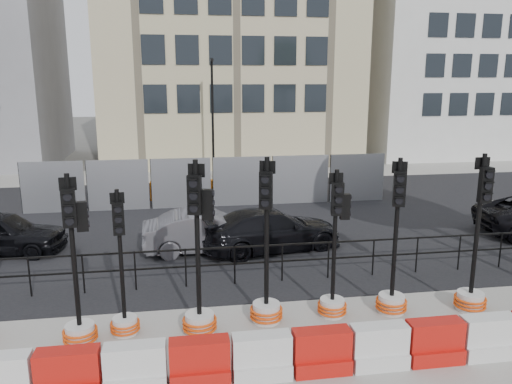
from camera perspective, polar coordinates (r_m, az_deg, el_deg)
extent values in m
plane|color=#51514C|center=(11.57, -1.73, -12.86)|extent=(120.00, 120.00, 0.00)
cube|color=gray|center=(8.98, 0.87, -21.03)|extent=(40.00, 6.00, 0.02)
cube|color=black|center=(18.10, -4.55, -3.24)|extent=(40.00, 14.00, 0.03)
cube|color=gray|center=(26.85, -6.07, 2.02)|extent=(40.00, 4.00, 0.02)
cube|color=tan|center=(32.76, -3.34, 19.80)|extent=(15.00, 10.00, 18.00)
cube|color=silver|center=(37.28, 21.37, 16.59)|extent=(12.00, 9.00, 16.00)
cylinder|color=black|center=(12.88, -24.45, -8.88)|extent=(0.04, 0.04, 1.00)
cylinder|color=black|center=(12.61, -19.13, -8.89)|extent=(0.04, 0.04, 1.00)
cylinder|color=black|center=(12.45, -13.63, -8.81)|extent=(0.04, 0.04, 1.00)
cylinder|color=black|center=(12.40, -8.04, -8.65)|extent=(0.04, 0.04, 1.00)
cylinder|color=black|center=(12.46, -2.45, -8.41)|extent=(0.04, 0.04, 1.00)
cylinder|color=black|center=(12.64, 3.01, -8.10)|extent=(0.04, 0.04, 1.00)
cylinder|color=black|center=(12.93, 8.27, -7.73)|extent=(0.04, 0.04, 1.00)
cylinder|color=black|center=(13.33, 13.24, -7.32)|extent=(0.04, 0.04, 1.00)
cylinder|color=black|center=(13.81, 17.90, -6.89)|extent=(0.04, 0.04, 1.00)
cylinder|color=black|center=(14.38, 22.20, -6.45)|extent=(0.04, 0.04, 1.00)
cylinder|color=black|center=(15.02, 26.15, -6.01)|extent=(0.04, 0.04, 1.00)
cube|color=black|center=(12.30, -2.48, -6.33)|extent=(18.00, 0.04, 0.04)
cube|color=black|center=(12.45, -2.46, -8.20)|extent=(18.00, 0.04, 0.04)
cube|color=gray|center=(20.31, -22.19, 0.47)|extent=(2.30, 0.05, 2.00)
cylinder|color=black|center=(20.61, -25.30, 0.35)|extent=(0.05, 0.05, 2.00)
cube|color=gray|center=(19.89, -15.45, 0.72)|extent=(2.30, 0.05, 2.00)
cylinder|color=black|center=(20.06, -18.72, 0.60)|extent=(0.05, 0.05, 2.00)
cube|color=gray|center=(19.76, -8.53, 0.97)|extent=(2.30, 0.05, 2.00)
cylinder|color=black|center=(19.79, -11.86, 0.85)|extent=(0.05, 0.05, 2.00)
cube|color=gray|center=(19.91, -1.61, 1.20)|extent=(2.30, 0.05, 2.00)
cylinder|color=black|center=(19.80, -4.91, 1.09)|extent=(0.05, 0.05, 2.00)
cube|color=gray|center=(20.35, 5.11, 1.41)|extent=(2.30, 0.05, 2.00)
cylinder|color=black|center=(20.11, 1.93, 1.31)|extent=(0.05, 0.05, 2.00)
cube|color=gray|center=(21.06, 11.46, 1.59)|extent=(2.30, 0.05, 2.00)
cylinder|color=black|center=(20.69, 8.47, 1.51)|extent=(0.05, 0.05, 2.00)
cube|color=orange|center=(21.52, -15.99, -0.05)|extent=(1.00, 0.40, 0.80)
cube|color=orange|center=(21.36, -10.67, 0.13)|extent=(1.00, 0.40, 0.80)
cube|color=orange|center=(21.39, -5.31, 0.32)|extent=(1.00, 0.40, 0.80)
cube|color=orange|center=(21.60, -0.01, 0.50)|extent=(1.00, 0.40, 0.80)
cube|color=orange|center=(21.99, 5.15, 0.67)|extent=(1.00, 0.40, 0.80)
cube|color=orange|center=(22.56, 10.08, 0.83)|extent=(1.00, 0.40, 0.80)
cylinder|color=black|center=(25.49, -4.97, 8.25)|extent=(0.12, 0.12, 6.00)
cube|color=black|center=(25.17, -5.06, 14.80)|extent=(0.12, 0.50, 0.12)
cube|color=red|center=(8.96, -20.71, -17.95)|extent=(1.00, 0.35, 0.50)
cube|color=silver|center=(9.01, -13.53, -20.22)|extent=(1.00, 0.50, 0.30)
cube|color=silver|center=(8.80, -13.67, -18.03)|extent=(1.00, 0.35, 0.50)
cube|color=red|center=(8.98, -6.41, -20.05)|extent=(1.00, 0.50, 0.30)
cube|color=red|center=(8.77, -6.47, -17.85)|extent=(1.00, 0.35, 0.50)
cube|color=silver|center=(9.07, 0.64, -19.60)|extent=(1.00, 0.50, 0.30)
cube|color=silver|center=(8.86, 0.65, -17.42)|extent=(1.00, 0.35, 0.50)
cube|color=red|center=(9.28, 7.42, -18.91)|extent=(1.00, 0.50, 0.30)
cube|color=red|center=(9.07, 7.49, -16.76)|extent=(1.00, 0.35, 0.50)
cube|color=silver|center=(9.60, 13.76, -18.03)|extent=(1.00, 0.50, 0.30)
cube|color=silver|center=(9.40, 13.89, -15.93)|extent=(1.00, 0.35, 0.50)
cube|color=red|center=(10.01, 19.57, -17.03)|extent=(1.00, 0.50, 0.30)
cube|color=red|center=(9.83, 19.75, -15.00)|extent=(1.00, 0.35, 0.50)
cube|color=silver|center=(10.52, 24.81, -15.98)|extent=(1.00, 0.50, 0.30)
cube|color=silver|center=(10.34, 25.02, -14.03)|extent=(1.00, 0.35, 0.50)
cylinder|color=silver|center=(10.56, -19.44, -15.06)|extent=(0.55, 0.55, 0.41)
torus|color=#DE460C|center=(10.60, -19.41, -15.45)|extent=(0.66, 0.66, 0.05)
torus|color=#DE460C|center=(10.56, -19.44, -15.06)|extent=(0.66, 0.66, 0.05)
torus|color=#DE460C|center=(10.52, -19.48, -14.67)|extent=(0.66, 0.66, 0.05)
cylinder|color=black|center=(9.92, -20.14, -6.69)|extent=(0.09, 0.09, 3.05)
cube|color=black|center=(9.55, -20.60, -1.73)|extent=(0.26, 0.17, 0.71)
cylinder|color=black|center=(9.53, -20.53, -3.15)|extent=(0.16, 0.07, 0.15)
cylinder|color=black|center=(9.47, -20.63, -1.85)|extent=(0.16, 0.07, 0.15)
cylinder|color=black|center=(9.42, -20.74, -0.53)|extent=(0.16, 0.07, 0.15)
cube|color=black|center=(9.64, -20.73, 0.88)|extent=(0.31, 0.07, 0.24)
cube|color=black|center=(9.70, -19.27, -2.65)|extent=(0.22, 0.16, 0.56)
cylinder|color=silver|center=(10.67, -14.72, -14.56)|extent=(0.49, 0.49, 0.36)
torus|color=#DE460C|center=(10.70, -14.70, -14.91)|extent=(0.59, 0.59, 0.05)
torus|color=#DE460C|center=(10.67, -14.72, -14.56)|extent=(0.59, 0.59, 0.05)
torus|color=#DE460C|center=(10.63, -14.75, -14.22)|extent=(0.59, 0.59, 0.05)
cylinder|color=black|center=(10.09, -15.19, -7.24)|extent=(0.08, 0.08, 2.71)
cube|color=black|center=(9.75, -15.46, -2.95)|extent=(0.23, 0.15, 0.63)
cylinder|color=black|center=(9.73, -15.38, -4.19)|extent=(0.14, 0.06, 0.14)
cylinder|color=black|center=(9.68, -15.45, -3.07)|extent=(0.14, 0.06, 0.14)
cylinder|color=black|center=(9.63, -15.52, -1.93)|extent=(0.14, 0.06, 0.14)
cube|color=black|center=(9.82, -15.60, -0.67)|extent=(0.27, 0.06, 0.22)
cylinder|color=silver|center=(10.42, -6.45, -14.69)|extent=(0.58, 0.58, 0.43)
torus|color=#DE460C|center=(10.46, -6.44, -15.11)|extent=(0.70, 0.70, 0.05)
torus|color=#DE460C|center=(10.42, -6.45, -14.69)|extent=(0.70, 0.70, 0.05)
torus|color=#DE460C|center=(10.38, -6.47, -14.27)|extent=(0.70, 0.70, 0.05)
cylinder|color=black|center=(9.75, -6.71, -5.70)|extent=(0.10, 0.10, 3.22)
cube|color=black|center=(9.36, -7.04, -0.33)|extent=(0.29, 0.21, 0.75)
cylinder|color=black|center=(9.34, -7.12, -1.86)|extent=(0.17, 0.09, 0.16)
cylinder|color=black|center=(9.28, -7.16, -0.45)|extent=(0.17, 0.09, 0.16)
cylinder|color=black|center=(9.23, -7.20, 0.98)|extent=(0.17, 0.09, 0.16)
cube|color=black|center=(9.46, -6.84, 2.47)|extent=(0.32, 0.12, 0.26)
cube|color=black|center=(9.49, -5.56, -1.45)|extent=(0.24, 0.19, 0.59)
cylinder|color=silver|center=(10.78, 1.18, -13.61)|extent=(0.58, 0.58, 0.43)
torus|color=#DE460C|center=(10.82, 1.18, -14.01)|extent=(0.69, 0.69, 0.05)
torus|color=#DE460C|center=(10.78, 1.18, -13.61)|extent=(0.69, 0.69, 0.05)
torus|color=#DE460C|center=(10.74, 1.18, -13.20)|extent=(0.69, 0.69, 0.05)
cylinder|color=black|center=(10.14, 1.22, -4.94)|extent=(0.10, 0.10, 3.20)
cube|color=black|center=(9.76, 1.14, 0.20)|extent=(0.29, 0.22, 0.75)
cylinder|color=black|center=(9.74, 1.05, -1.25)|extent=(0.17, 0.10, 0.16)
cylinder|color=black|center=(9.68, 1.06, 0.10)|extent=(0.17, 0.10, 0.16)
cylinder|color=black|center=(9.63, 1.06, 1.46)|extent=(0.17, 0.10, 0.16)
cube|color=black|center=(9.87, 1.32, 2.86)|extent=(0.31, 0.13, 0.26)
cylinder|color=silver|center=(11.16, 8.68, -12.91)|extent=(0.53, 0.53, 0.39)
torus|color=#DE460C|center=(11.19, 8.67, -13.27)|extent=(0.63, 0.63, 0.05)
torus|color=#DE460C|center=(11.16, 8.68, -12.91)|extent=(0.63, 0.63, 0.05)
torus|color=#DE460C|center=(11.13, 8.70, -12.54)|extent=(0.63, 0.63, 0.05)
cylinder|color=black|center=(10.58, 8.97, -5.27)|extent=(0.09, 0.09, 2.93)
cube|color=black|center=(10.23, 9.30, -0.79)|extent=(0.24, 0.15, 0.68)
cylinder|color=black|center=(10.21, 9.36, -2.06)|extent=(0.15, 0.06, 0.15)
cylinder|color=black|center=(10.16, 9.41, -0.90)|extent=(0.15, 0.06, 0.15)
cylinder|color=black|center=(10.11, 9.45, 0.29)|extent=(0.15, 0.06, 0.15)
cube|color=black|center=(10.32, 9.13, 1.54)|extent=(0.29, 0.05, 0.23)
cube|color=black|center=(10.44, 10.14, -1.66)|extent=(0.20, 0.14, 0.54)
cylinder|color=silver|center=(11.55, 15.19, -12.24)|extent=(0.56, 0.56, 0.42)
torus|color=#DE460C|center=(11.58, 15.17, -12.61)|extent=(0.68, 0.68, 0.05)
torus|color=#DE460C|center=(11.55, 15.19, -12.24)|extent=(0.68, 0.68, 0.05)
torus|color=#DE460C|center=(11.51, 15.22, -11.86)|extent=(0.68, 0.68, 0.05)
cylinder|color=black|center=(10.96, 15.70, -4.31)|extent=(0.09, 0.09, 3.12)
cube|color=black|center=(10.61, 16.07, 0.34)|extent=(0.28, 0.22, 0.73)
cylinder|color=black|center=(10.58, 16.04, -0.97)|extent=(0.16, 0.10, 0.16)
cylinder|color=black|center=(10.53, 16.11, 0.24)|extent=(0.16, 0.10, 0.16)
cylinder|color=black|center=(10.48, 16.19, 1.46)|extent=(0.16, 0.10, 0.16)
cube|color=black|center=(10.71, 16.10, 2.73)|extent=(0.31, 0.13, 0.25)
cylinder|color=silver|center=(12.22, 23.26, -11.40)|extent=(0.57, 0.57, 0.42)
torus|color=#DE460C|center=(12.26, 23.22, -11.77)|extent=(0.69, 0.69, 0.05)
torus|color=#DE460C|center=(12.22, 23.26, -11.40)|extent=(0.69, 0.69, 0.05)
torus|color=#DE460C|center=(12.19, 23.29, -11.04)|extent=(0.69, 0.69, 0.05)
cylinder|color=black|center=(11.66, 23.99, -3.73)|extent=(0.10, 0.10, 3.19)
cube|color=black|center=(11.34, 24.76, 0.73)|extent=(0.26, 0.16, 0.74)
cylinder|color=black|center=(11.31, 24.87, -0.52)|extent=(0.16, 0.06, 0.16)
cylinder|color=black|center=(11.27, 24.98, 0.64)|extent=(0.16, 0.06, 0.16)
cylinder|color=black|center=(11.23, 25.09, 1.81)|extent=(0.16, 0.06, 0.16)
cube|color=black|center=(11.42, 24.45, 3.02)|extent=(0.32, 0.04, 0.25)
imported|color=black|center=(16.38, -27.21, -4.16)|extent=(2.56, 4.12, 1.26)
imported|color=#515156|center=(14.81, -5.58, -4.48)|extent=(1.72, 3.91, 1.24)
imported|color=black|center=(14.90, 1.72, -4.32)|extent=(3.45, 4.98, 1.24)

